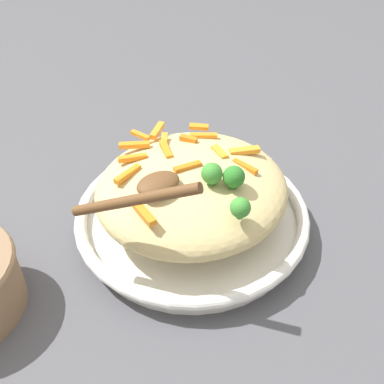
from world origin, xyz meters
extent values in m
plane|color=#4C4C51|center=(0.00, 0.00, 0.00)|extent=(2.40, 2.40, 0.00)
cylinder|color=white|center=(0.00, 0.00, 0.01)|extent=(0.30, 0.30, 0.02)
torus|color=white|center=(0.00, 0.00, 0.03)|extent=(0.33, 0.33, 0.02)
torus|color=black|center=(0.00, 0.00, 0.03)|extent=(0.32, 0.32, 0.00)
ellipsoid|color=#D1BA7A|center=(0.00, 0.00, 0.07)|extent=(0.26, 0.25, 0.08)
cube|color=orange|center=(0.01, 0.00, 0.11)|extent=(0.04, 0.01, 0.01)
cube|color=orange|center=(-0.01, -0.08, 0.11)|extent=(0.02, 0.03, 0.01)
cube|color=orange|center=(-0.06, -0.06, 0.10)|extent=(0.04, 0.03, 0.01)
cube|color=orange|center=(0.09, 0.04, 0.11)|extent=(0.01, 0.04, 0.01)
cube|color=orange|center=(0.07, -0.04, 0.11)|extent=(0.04, 0.02, 0.01)
cube|color=orange|center=(0.03, -0.09, 0.11)|extent=(0.04, 0.03, 0.01)
cube|color=orange|center=(0.01, -0.11, 0.10)|extent=(0.02, 0.03, 0.01)
cube|color=orange|center=(0.05, -0.07, 0.11)|extent=(0.04, 0.02, 0.01)
cube|color=orange|center=(-0.03, -0.06, 0.11)|extent=(0.02, 0.03, 0.01)
cube|color=orange|center=(-0.07, -0.08, 0.11)|extent=(0.03, 0.03, 0.01)
cube|color=orange|center=(-0.05, -0.01, 0.11)|extent=(0.01, 0.03, 0.01)
cube|color=orange|center=(-0.08, 0.01, 0.11)|extent=(0.04, 0.03, 0.01)
cube|color=orange|center=(0.01, -0.05, 0.11)|extent=(0.02, 0.04, 0.01)
cube|color=orange|center=(-0.01, -0.10, 0.11)|extent=(0.04, 0.03, 0.01)
cube|color=orange|center=(-0.06, 0.04, 0.11)|extent=(0.01, 0.04, 0.01)
cylinder|color=#296820|center=(-0.02, 0.06, 0.11)|extent=(0.01, 0.01, 0.01)
sphere|color=#2D7A28|center=(-0.02, 0.06, 0.12)|extent=(0.03, 0.03, 0.03)
cylinder|color=#377928|center=(0.00, 0.04, 0.11)|extent=(0.01, 0.01, 0.01)
sphere|color=#3D8E33|center=(0.00, 0.04, 0.12)|extent=(0.03, 0.03, 0.03)
cylinder|color=#377928|center=(0.01, 0.10, 0.11)|extent=(0.01, 0.01, 0.01)
sphere|color=#3D8E33|center=(0.01, 0.10, 0.12)|extent=(0.02, 0.02, 0.02)
ellipsoid|color=brown|center=(0.06, 0.01, 0.12)|extent=(0.06, 0.04, 0.02)
cylinder|color=brown|center=(0.12, 0.06, 0.15)|extent=(0.10, 0.13, 0.08)
camera|label=1|loc=(0.27, 0.38, 0.46)|focal=41.79mm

